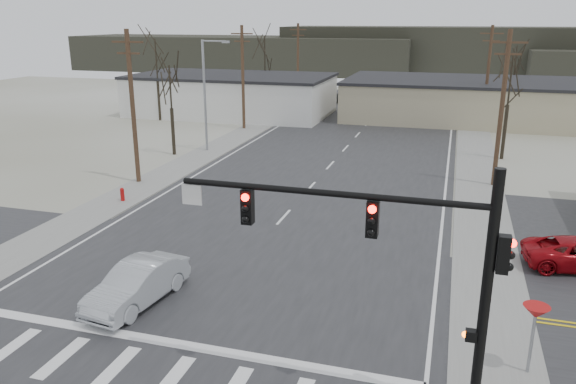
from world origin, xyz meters
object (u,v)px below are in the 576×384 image
(traffic_signal_mast, at_px, (413,256))
(car_far_a, at_px, (379,101))
(car_far_b, at_px, (336,98))
(fire_hydrant, at_px, (122,194))
(sedan_crossing, at_px, (137,284))

(traffic_signal_mast, xyz_separation_m, car_far_a, (-8.34, 56.20, -3.92))
(traffic_signal_mast, relative_size, car_far_b, 2.51)
(traffic_signal_mast, xyz_separation_m, fire_hydrant, (-18.09, 14.20, -4.22))
(sedan_crossing, bearing_deg, car_far_b, 101.63)
(car_far_a, xyz_separation_m, car_far_b, (-5.85, 2.15, -0.10))
(sedan_crossing, relative_size, car_far_b, 1.35)
(sedan_crossing, xyz_separation_m, car_far_b, (-3.76, 55.15, -0.19))
(sedan_crossing, bearing_deg, traffic_signal_mast, -9.33)
(traffic_signal_mast, xyz_separation_m, car_far_b, (-14.19, 58.35, -4.02))
(car_far_a, bearing_deg, sedan_crossing, 95.15)
(traffic_signal_mast, distance_m, car_far_b, 60.19)
(car_far_b, bearing_deg, fire_hydrant, -72.88)
(traffic_signal_mast, relative_size, car_far_a, 1.83)
(car_far_a, height_order, car_far_b, car_far_a)
(car_far_a, bearing_deg, car_far_b, -12.77)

